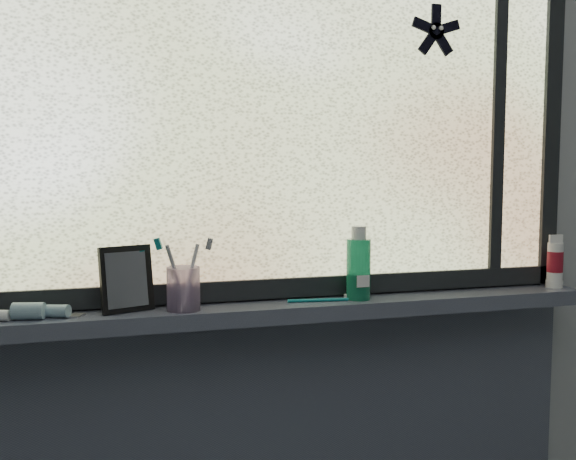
{
  "coord_description": "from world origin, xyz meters",
  "views": [
    {
      "loc": [
        -0.47,
        -0.29,
        1.35
      ],
      "look_at": [
        -0.07,
        1.05,
        1.22
      ],
      "focal_mm": 40.0,
      "sensor_mm": 36.0,
      "label": 1
    }
  ],
  "objects_px": {
    "mouthwash_bottle": "(358,263)",
    "cream_tube": "(555,259)",
    "vanity_mirror": "(127,279)",
    "toothbrush_cup": "(183,289)"
  },
  "relations": [
    {
      "from": "cream_tube",
      "to": "mouthwash_bottle",
      "type": "bearing_deg",
      "value": -179.72
    },
    {
      "from": "toothbrush_cup",
      "to": "cream_tube",
      "type": "xyz_separation_m",
      "value": [
        1.05,
        0.01,
        0.03
      ]
    },
    {
      "from": "vanity_mirror",
      "to": "mouthwash_bottle",
      "type": "distance_m",
      "value": 0.58
    },
    {
      "from": "vanity_mirror",
      "to": "toothbrush_cup",
      "type": "xyz_separation_m",
      "value": [
        0.13,
        -0.02,
        -0.03
      ]
    },
    {
      "from": "mouthwash_bottle",
      "to": "cream_tube",
      "type": "height_order",
      "value": "mouthwash_bottle"
    },
    {
      "from": "mouthwash_bottle",
      "to": "cream_tube",
      "type": "distance_m",
      "value": 0.6
    },
    {
      "from": "vanity_mirror",
      "to": "toothbrush_cup",
      "type": "height_order",
      "value": "vanity_mirror"
    },
    {
      "from": "vanity_mirror",
      "to": "cream_tube",
      "type": "xyz_separation_m",
      "value": [
        1.18,
        -0.01,
        0.0
      ]
    },
    {
      "from": "cream_tube",
      "to": "toothbrush_cup",
      "type": "bearing_deg",
      "value": -179.39
    },
    {
      "from": "toothbrush_cup",
      "to": "vanity_mirror",
      "type": "bearing_deg",
      "value": 169.34
    }
  ]
}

